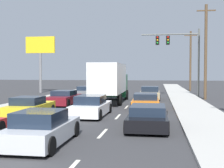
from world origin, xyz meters
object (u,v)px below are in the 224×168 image
Objects in this scene: car_orange at (146,101)px; car_black at (148,117)px; car_tan at (150,93)px; traffic_signal_mast at (176,47)px; car_silver at (42,129)px; utility_pole_mid at (206,51)px; utility_pole_far at (190,60)px; car_yellow at (30,108)px; box_truck at (110,80)px; car_maroon at (64,98)px; roadside_billboard at (40,53)px; car_white at (91,107)px; car_gray at (87,92)px.

car_black is (0.42, -7.54, -0.02)m from car_orange.
car_tan is 6.61m from traffic_signal_mast.
car_silver is 22.27m from utility_pole_mid.
car_black is 0.59× the size of traffic_signal_mast.
car_orange is at bearing -103.91° from utility_pole_far.
box_truck is (3.26, 9.42, 1.40)m from car_yellow.
car_maroon is 0.61× the size of roadside_billboard.
car_yellow is 0.55× the size of traffic_signal_mast.
roadside_billboard reaches higher than car_tan.
roadside_billboard is (-14.69, 7.70, 4.71)m from car_tan.
roadside_billboard is at bearing -160.81° from utility_pole_far.
roadside_billboard is (-14.59, 15.46, 4.77)m from car_orange.
utility_pole_mid reaches higher than car_white.
car_silver is 0.47× the size of utility_pole_far.
traffic_signal_mast is (9.33, 16.82, 4.90)m from car_yellow.
utility_pole_far reaches higher than car_black.
utility_pole_mid reaches higher than car_maroon.
car_tan is 7.76m from car_orange.
car_maroon is 1.04× the size of car_black.
car_maroon is 1.00× the size of car_orange.
car_gray is 1.13× the size of car_tan.
box_truck reaches higher than car_yellow.
car_gray is at bearing 179.89° from utility_pole_mid.
utility_pole_mid reaches higher than utility_pole_far.
box_truck is at bearing -131.64° from car_tan.
utility_pole_far is (12.12, 27.97, 3.89)m from car_yellow.
car_tan is 15.30m from car_black.
car_silver is at bearing -106.45° from car_orange.
utility_pole_far is (8.73, 26.65, 3.89)m from car_white.
roadside_billboard is at bearing 133.33° from car_orange.
car_black is (6.96, -16.11, -0.06)m from car_gray.
car_yellow is 22.93m from roadside_billboard.
car_orange is (6.55, -8.57, -0.04)m from car_gray.
traffic_signal_mast reaches higher than car_tan.
traffic_signal_mast is at bearing 53.20° from car_tan.
car_white is at bearing -110.97° from traffic_signal_mast.
car_gray is at bearing 99.03° from car_silver.
traffic_signal_mast is (5.94, 15.50, 4.90)m from car_white.
car_orange is 21.78m from roadside_billboard.
utility_pole_far is (8.94, 33.89, 3.89)m from car_silver.
car_black is (6.97, -2.04, -0.06)m from car_yellow.
car_gray is 18.85m from utility_pole_far.
car_white is (3.66, -5.87, 0.03)m from car_maroon.
traffic_signal_mast is at bearing 16.48° from car_gray.
traffic_signal_mast is at bearing 60.98° from car_yellow.
car_black is (0.31, -15.30, -0.07)m from car_tan.
utility_pole_far reaches higher than car_white.
car_black is 17.42m from utility_pole_mid.
car_silver is (3.18, -5.92, 0.00)m from car_yellow.
car_gray is 0.55× the size of box_truck.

